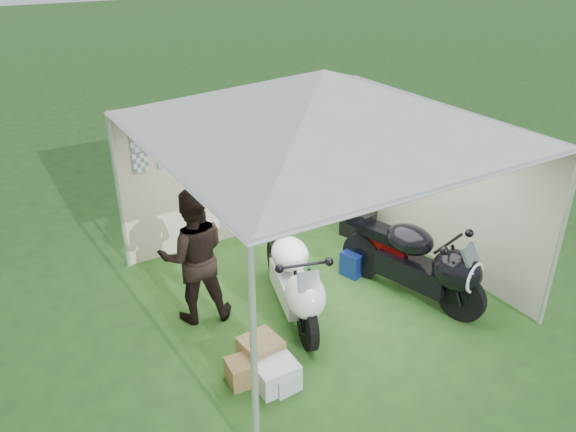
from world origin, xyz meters
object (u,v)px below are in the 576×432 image
at_px(person_dark_jacket, 194,256).
at_px(person_blue_jacket, 282,228).
at_px(equipment_box, 358,220).
at_px(paddock_stand, 357,261).
at_px(crate_0, 277,375).
at_px(motorcycle_black, 419,261).
at_px(crate_1, 261,353).
at_px(canopy_tent, 321,106).
at_px(crate_2, 285,381).
at_px(motorcycle_white, 293,277).
at_px(crate_3, 247,370).

height_order(person_dark_jacket, person_blue_jacket, person_dark_jacket).
bearing_deg(equipment_box, paddock_stand, -127.77).
xyz_separation_m(person_dark_jacket, person_blue_jacket, (1.34, 0.17, -0.06)).
height_order(person_dark_jacket, crate_0, person_dark_jacket).
distance_m(motorcycle_black, person_blue_jacket, 1.85).
relative_size(person_blue_jacket, crate_1, 4.00).
bearing_deg(person_blue_jacket, canopy_tent, 27.50).
bearing_deg(paddock_stand, equipment_box, 52.23).
bearing_deg(canopy_tent, crate_2, -133.74).
relative_size(motorcycle_black, person_dark_jacket, 1.20).
bearing_deg(crate_2, paddock_stand, 35.46).
bearing_deg(person_blue_jacket, crate_1, -38.43).
distance_m(motorcycle_white, paddock_stand, 1.45).
relative_size(crate_1, crate_2, 1.39).
height_order(motorcycle_white, paddock_stand, motorcycle_white).
relative_size(paddock_stand, crate_1, 1.15).
bearing_deg(paddock_stand, motorcycle_white, -162.51).
bearing_deg(motorcycle_white, crate_2, -109.20).
relative_size(canopy_tent, crate_0, 12.79).
xyz_separation_m(person_dark_jacket, equipment_box, (3.09, 0.73, -0.63)).
xyz_separation_m(paddock_stand, person_dark_jacket, (-2.37, 0.20, 0.70)).
relative_size(motorcycle_black, equipment_box, 4.26).
relative_size(paddock_stand, person_dark_jacket, 0.27).
bearing_deg(motorcycle_black, crate_0, 175.88).
bearing_deg(crate_3, motorcycle_black, 4.78).
xyz_separation_m(equipment_box, crate_2, (-2.80, -2.41, -0.14)).
bearing_deg(person_dark_jacket, canopy_tent, -174.54).
distance_m(canopy_tent, crate_1, 2.90).
relative_size(motorcycle_black, person_blue_jacket, 1.29).
distance_m(canopy_tent, motorcycle_white, 2.10).
xyz_separation_m(paddock_stand, person_blue_jacket, (-1.03, 0.37, 0.64)).
xyz_separation_m(motorcycle_black, crate_1, (-2.39, -0.10, -0.41)).
relative_size(person_blue_jacket, crate_2, 5.57).
xyz_separation_m(canopy_tent, equipment_box, (1.49, 1.04, -2.33)).
xyz_separation_m(paddock_stand, equipment_box, (0.72, 0.93, 0.07)).
relative_size(person_blue_jacket, crate_3, 3.89).
bearing_deg(person_dark_jacket, person_blue_jacket, -156.12).
bearing_deg(crate_3, crate_2, -48.25).
xyz_separation_m(motorcycle_black, person_blue_jacket, (-1.29, 1.31, 0.23)).
height_order(canopy_tent, paddock_stand, canopy_tent).
height_order(paddock_stand, crate_1, crate_1).
height_order(motorcycle_black, crate_3, motorcycle_black).
xyz_separation_m(canopy_tent, crate_3, (-1.60, -1.04, -2.43)).
bearing_deg(paddock_stand, crate_1, -153.98).
xyz_separation_m(paddock_stand, crate_0, (-2.15, -1.41, -0.03)).
bearing_deg(crate_2, crate_3, 131.75).
height_order(crate_0, crate_3, crate_0).
bearing_deg(paddock_stand, crate_3, -153.93).
height_order(crate_1, crate_3, crate_1).
distance_m(person_dark_jacket, crate_1, 1.44).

